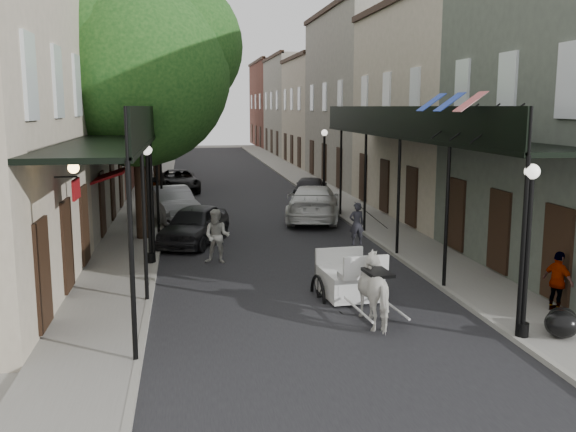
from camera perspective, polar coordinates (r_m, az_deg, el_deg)
name	(u,v)px	position (r m, az deg, el deg)	size (l,w,h in m)	color
ground	(316,321)	(15.31, 2.50, -9.32)	(140.00, 140.00, 0.00)	gray
road	(242,200)	(34.66, -4.15, 1.42)	(8.00, 90.00, 0.01)	black
sidewalk_left	(147,201)	(34.59, -12.43, 1.29)	(2.20, 90.00, 0.12)	gray
sidewalk_right	(332,197)	(35.43, 3.94, 1.69)	(2.20, 90.00, 0.12)	gray
building_row_left	(97,102)	(44.53, -16.65, 9.65)	(5.00, 80.00, 10.50)	#BCAD96
building_row_right	(351,103)	(45.66, 5.62, 9.99)	(5.00, 80.00, 10.50)	gray
gallery_left	(126,136)	(21.25, -14.19, 6.89)	(2.20, 18.05, 4.88)	black
gallery_right	(413,134)	(22.54, 11.04, 7.15)	(2.20, 18.05, 4.88)	black
tree_near	(148,65)	(24.43, -12.36, 13.01)	(7.31, 6.80, 9.63)	#382619
tree_far	(161,92)	(38.38, -11.26, 10.79)	(6.45, 6.00, 8.61)	#382619
lamppost_right_near	(527,249)	(14.37, 20.50, -2.72)	(0.32, 0.32, 3.71)	black
lamppost_left	(149,202)	(20.42, -12.27, 1.21)	(0.32, 0.32, 3.71)	black
lamppost_right_far	(324,164)	(33.07, 3.23, 4.59)	(0.32, 0.32, 3.71)	black
horse	(379,291)	(15.04, 8.09, -6.60)	(0.85, 1.87, 1.58)	silver
carriage	(345,257)	(17.22, 5.06, -3.63)	(1.75, 2.43, 2.65)	black
pedestrian_walking	(217,236)	(20.69, -6.32, -1.81)	(0.85, 0.67, 1.76)	#ABABA1
pedestrian_sidewalk_left	(154,193)	(31.79, -11.82, 2.05)	(0.96, 0.55, 1.48)	gray
pedestrian_sidewalk_right	(558,282)	(16.72, 22.88, -5.39)	(0.86, 0.36, 1.47)	gray
car_left_near	(194,225)	(23.71, -8.33, -0.78)	(1.69, 4.21, 1.43)	black
car_left_mid	(171,204)	(28.67, -10.33, 1.06)	(1.59, 4.57, 1.51)	#99989D
car_left_far	(179,181)	(38.42, -9.69, 3.10)	(2.18, 4.73, 1.31)	black
car_right_near	(314,203)	(28.28, 2.29, 1.17)	(2.22, 5.46, 1.58)	silver
car_right_far	(311,188)	(34.08, 2.03, 2.46)	(1.64, 4.07, 1.39)	black
trash_bags	(562,322)	(15.22, 23.17, -8.64)	(0.97, 1.12, 0.60)	black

